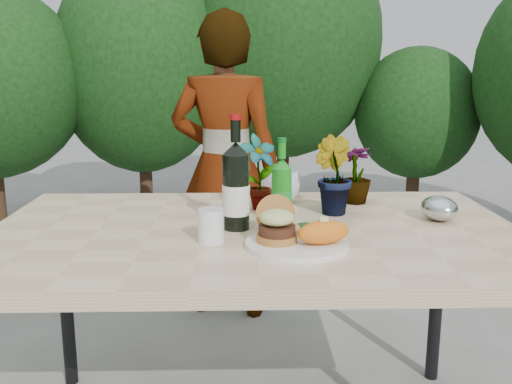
{
  "coord_description": "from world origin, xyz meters",
  "views": [
    {
      "loc": [
        -0.04,
        -1.65,
        1.23
      ],
      "look_at": [
        0.0,
        -0.08,
        0.88
      ],
      "focal_mm": 40.0,
      "sensor_mm": 36.0,
      "label": 1
    }
  ],
  "objects_px": {
    "dinner_plate": "(297,244)",
    "wine_bottle": "(236,188)",
    "patio_table": "(255,247)",
    "person": "(225,168)"
  },
  "relations": [
    {
      "from": "dinner_plate",
      "to": "wine_bottle",
      "type": "distance_m",
      "value": 0.27
    },
    {
      "from": "dinner_plate",
      "to": "patio_table",
      "type": "bearing_deg",
      "value": 121.02
    },
    {
      "from": "wine_bottle",
      "to": "dinner_plate",
      "type": "bearing_deg",
      "value": -40.85
    },
    {
      "from": "wine_bottle",
      "to": "patio_table",
      "type": "bearing_deg",
      "value": 6.14
    },
    {
      "from": "patio_table",
      "to": "wine_bottle",
      "type": "relative_size",
      "value": 4.68
    },
    {
      "from": "person",
      "to": "wine_bottle",
      "type": "bearing_deg",
      "value": 104.67
    },
    {
      "from": "patio_table",
      "to": "person",
      "type": "distance_m",
      "value": 1.11
    },
    {
      "from": "patio_table",
      "to": "dinner_plate",
      "type": "xyz_separation_m",
      "value": [
        0.11,
        -0.18,
        0.06
      ]
    },
    {
      "from": "wine_bottle",
      "to": "person",
      "type": "xyz_separation_m",
      "value": [
        -0.06,
        1.1,
        -0.13
      ]
    },
    {
      "from": "patio_table",
      "to": "person",
      "type": "bearing_deg",
      "value": 96.32
    }
  ]
}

